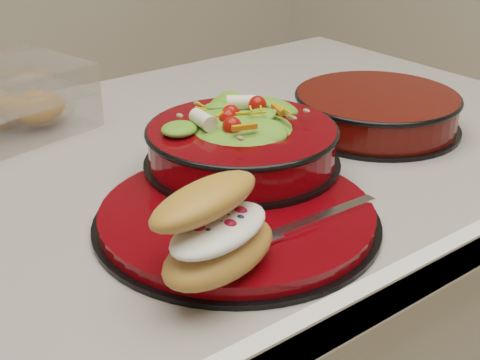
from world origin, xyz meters
TOP-DOWN VIEW (x-y plane):
  - dinner_plate at (-0.04, -0.19)m, footprint 0.31×0.31m
  - salad_bowl at (0.03, -0.10)m, footprint 0.24×0.24m
  - croissant at (-0.13, -0.27)m, footprint 0.15×0.12m
  - fork at (-0.01, -0.26)m, footprint 0.18×0.03m
  - extra_bowl at (0.29, -0.09)m, footprint 0.25×0.25m

SIDE VIEW (x-z plane):
  - dinner_plate at x=-0.04m, z-range 0.90..0.92m
  - fork at x=-0.01m, z-range 0.92..0.92m
  - extra_bowl at x=0.29m, z-range 0.90..0.96m
  - salad_bowl at x=0.03m, z-range 0.91..1.01m
  - croissant at x=-0.13m, z-range 0.92..1.00m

